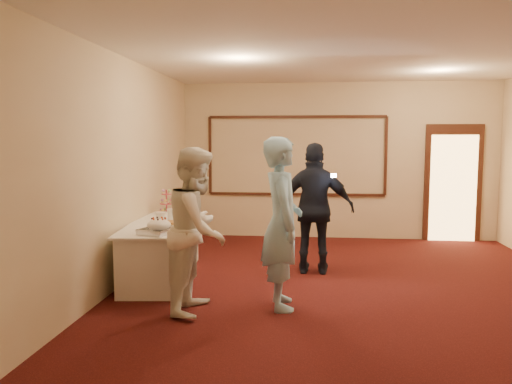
# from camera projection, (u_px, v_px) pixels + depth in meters

# --- Properties ---
(floor) EXTENTS (7.00, 7.00, 0.00)m
(floor) POSITION_uv_depth(u_px,v_px,m) (352.00, 291.00, 6.31)
(floor) COLOR black
(floor) RESTS_ON ground
(room_walls) EXTENTS (6.04, 7.04, 3.02)m
(room_walls) POSITION_uv_depth(u_px,v_px,m) (355.00, 130.00, 6.10)
(room_walls) COLOR beige
(room_walls) RESTS_ON floor
(wall_molding) EXTENTS (3.45, 0.04, 1.55)m
(wall_molding) POSITION_uv_depth(u_px,v_px,m) (296.00, 156.00, 9.66)
(wall_molding) COLOR #33180F
(wall_molding) RESTS_ON room_walls
(doorway) EXTENTS (1.05, 0.07, 2.20)m
(doorway) POSITION_uv_depth(u_px,v_px,m) (453.00, 184.00, 9.39)
(doorway) COLOR #33180F
(doorway) RESTS_ON floor
(buffet_table) EXTENTS (1.08, 2.27, 0.77)m
(buffet_table) POSITION_uv_depth(u_px,v_px,m) (162.00, 250.00, 6.92)
(buffet_table) COLOR white
(buffet_table) RESTS_ON floor
(pavlova_tray) EXTENTS (0.48, 0.56, 0.18)m
(pavlova_tray) POSITION_uv_depth(u_px,v_px,m) (159.00, 227.00, 6.10)
(pavlova_tray) COLOR #ACAFB3
(pavlova_tray) RESTS_ON buffet_table
(cupcake_stand) EXTENTS (0.28, 0.28, 0.41)m
(cupcake_stand) POSITION_uv_depth(u_px,v_px,m) (167.00, 204.00, 7.71)
(cupcake_stand) COLOR #BF4051
(cupcake_stand) RESTS_ON buffet_table
(plate_stack_a) EXTENTS (0.17, 0.17, 0.15)m
(plate_stack_a) POSITION_uv_depth(u_px,v_px,m) (162.00, 217.00, 6.87)
(plate_stack_a) COLOR white
(plate_stack_a) RESTS_ON buffet_table
(plate_stack_b) EXTENTS (0.19, 0.19, 0.16)m
(plate_stack_b) POSITION_uv_depth(u_px,v_px,m) (173.00, 214.00, 7.15)
(plate_stack_b) COLOR white
(plate_stack_b) RESTS_ON buffet_table
(tart) EXTENTS (0.28, 0.28, 0.06)m
(tart) POSITION_uv_depth(u_px,v_px,m) (171.00, 224.00, 6.64)
(tart) COLOR white
(tart) RESTS_ON buffet_table
(man) EXTENTS (0.58, 0.78, 1.94)m
(man) POSITION_uv_depth(u_px,v_px,m) (282.00, 223.00, 5.64)
(man) COLOR #96CDEF
(man) RESTS_ON floor
(woman) EXTENTS (0.75, 0.94, 1.83)m
(woman) POSITION_uv_depth(u_px,v_px,m) (198.00, 230.00, 5.54)
(woman) COLOR white
(woman) RESTS_ON floor
(guest) EXTENTS (1.11, 0.49, 1.87)m
(guest) POSITION_uv_depth(u_px,v_px,m) (315.00, 209.00, 7.10)
(guest) COLOR black
(guest) RESTS_ON floor
(camera_flash) EXTENTS (0.07, 0.05, 0.05)m
(camera_flash) POSITION_uv_depth(u_px,v_px,m) (334.00, 176.00, 6.73)
(camera_flash) COLOR white
(camera_flash) RESTS_ON guest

